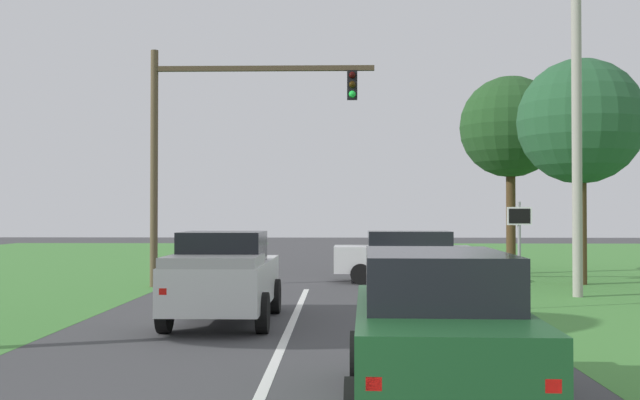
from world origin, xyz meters
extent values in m
plane|color=#424244|center=(0.00, 9.99, 0.00)|extent=(120.00, 120.00, 0.00)
cube|color=#194C23|center=(2.14, 3.30, 0.81)|extent=(2.01, 4.88, 0.90)
cube|color=black|center=(2.15, 3.54, 1.57)|extent=(1.73, 3.04, 0.61)
cube|color=red|center=(1.30, 0.95, 0.86)|extent=(0.14, 0.06, 0.12)
cube|color=red|center=(2.82, 0.90, 0.86)|extent=(0.14, 0.06, 0.12)
cylinder|color=black|center=(1.26, 4.82, 0.36)|extent=(0.25, 0.73, 0.72)
cylinder|color=black|center=(3.11, 4.76, 0.36)|extent=(0.25, 0.73, 0.72)
cube|color=silver|center=(-1.44, 10.74, 0.85)|extent=(1.93, 4.90, 0.91)
cube|color=black|center=(-1.44, 10.49, 1.63)|extent=(1.69, 1.87, 0.63)
cube|color=#B8B8B8|center=(-1.44, 9.22, 1.41)|extent=(1.82, 1.87, 0.20)
cube|color=red|center=(-2.22, 8.32, 0.90)|extent=(0.14, 0.06, 0.12)
cube|color=red|center=(-0.65, 8.32, 0.90)|extent=(0.14, 0.06, 0.12)
cylinder|color=black|center=(-2.40, 12.25, 0.40)|extent=(0.23, 0.80, 0.80)
cylinder|color=black|center=(-0.49, 12.26, 0.40)|extent=(0.23, 0.80, 0.80)
cylinder|color=black|center=(-2.39, 9.22, 0.40)|extent=(0.23, 0.80, 0.80)
cylinder|color=black|center=(-0.48, 9.22, 0.40)|extent=(0.23, 0.80, 0.80)
cylinder|color=brown|center=(-4.89, 18.66, 3.77)|extent=(0.24, 0.24, 7.54)
cube|color=#4C3D2B|center=(-1.38, 18.66, 6.94)|extent=(7.01, 0.16, 0.16)
cube|color=black|center=(1.42, 18.66, 6.39)|extent=(0.32, 0.28, 0.90)
sphere|color=black|center=(1.42, 18.51, 6.69)|extent=(0.22, 0.22, 0.22)
sphere|color=black|center=(1.42, 18.51, 6.39)|extent=(0.22, 0.22, 0.22)
sphere|color=#1ED83F|center=(1.42, 18.51, 6.09)|extent=(0.22, 0.22, 0.22)
cylinder|color=gray|center=(5.40, 13.21, 1.31)|extent=(0.08, 0.08, 2.62)
cube|color=white|center=(5.40, 13.18, 2.27)|extent=(0.60, 0.03, 0.44)
cube|color=black|center=(5.40, 13.17, 2.27)|extent=(0.52, 0.01, 0.36)
cylinder|color=#4C351E|center=(8.95, 19.81, 1.91)|extent=(0.36, 0.36, 3.82)
sphere|color=#255531|center=(8.95, 19.81, 5.37)|extent=(4.12, 4.12, 4.12)
cube|color=silver|center=(3.16, 20.59, 0.78)|extent=(4.66, 1.95, 0.88)
cube|color=black|center=(3.39, 20.58, 1.48)|extent=(2.80, 1.70, 0.50)
cube|color=red|center=(0.88, 21.39, 0.83)|extent=(0.06, 0.14, 0.12)
cube|color=red|center=(0.86, 19.85, 0.83)|extent=(0.06, 0.14, 0.12)
cylinder|color=black|center=(4.61, 21.51, 0.34)|extent=(0.68, 0.24, 0.68)
cylinder|color=black|center=(4.58, 19.62, 0.34)|extent=(0.68, 0.24, 0.68)
cylinder|color=black|center=(1.73, 21.55, 0.34)|extent=(0.68, 0.24, 0.68)
cylinder|color=black|center=(1.71, 19.67, 0.34)|extent=(0.68, 0.24, 0.68)
cylinder|color=#9E998E|center=(7.66, 15.99, 4.61)|extent=(0.28, 0.28, 9.23)
cylinder|color=#4C351E|center=(7.68, 24.42, 2.12)|extent=(0.36, 0.36, 4.24)
sphere|color=#224A20|center=(7.68, 24.42, 5.71)|extent=(3.94, 3.94, 3.94)
camera|label=1|loc=(1.00, -5.74, 2.32)|focal=43.39mm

